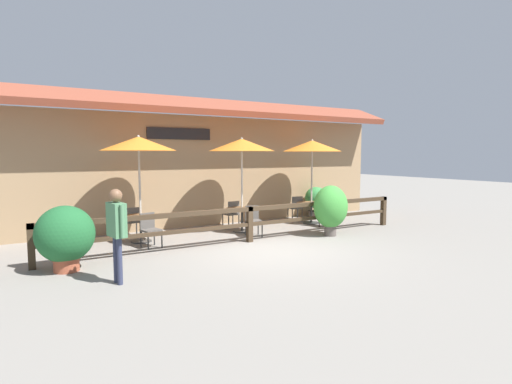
% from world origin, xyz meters
% --- Properties ---
extents(ground_plane, '(60.00, 60.00, 0.00)m').
position_xyz_m(ground_plane, '(0.00, 0.00, 0.00)').
color(ground_plane, gray).
extents(building_facade, '(14.28, 1.49, 4.23)m').
position_xyz_m(building_facade, '(-0.00, 4.10, 2.16)').
color(building_facade, '#997A56').
rests_on(building_facade, ground).
extents(patio_railing, '(10.40, 0.14, 0.95)m').
position_xyz_m(patio_railing, '(0.00, 1.05, 0.70)').
color(patio_railing, '#3D2D1E').
rests_on(patio_railing, ground).
extents(patio_umbrella_near, '(1.99, 1.99, 2.86)m').
position_xyz_m(patio_umbrella_near, '(-2.53, 2.53, 2.63)').
color(patio_umbrella_near, '#B7B2A8').
rests_on(patio_umbrella_near, ground).
extents(dining_table_near, '(1.01, 1.01, 0.72)m').
position_xyz_m(dining_table_near, '(-2.53, 2.53, 0.57)').
color(dining_table_near, brown).
rests_on(dining_table_near, ground).
extents(chair_near_streetside, '(0.50, 0.50, 0.87)m').
position_xyz_m(chair_near_streetside, '(-2.49, 1.80, 0.49)').
color(chair_near_streetside, '#514C47').
rests_on(chair_near_streetside, ground).
extents(chair_near_wallside, '(0.44, 0.44, 0.87)m').
position_xyz_m(chair_near_wallside, '(-2.58, 3.26, 0.49)').
color(chair_near_wallside, '#514C47').
rests_on(chair_near_wallside, ground).
extents(patio_umbrella_middle, '(1.99, 1.99, 2.86)m').
position_xyz_m(patio_umbrella_middle, '(0.51, 2.43, 2.63)').
color(patio_umbrella_middle, '#B7B2A8').
rests_on(patio_umbrella_middle, ground).
extents(dining_table_middle, '(1.01, 1.01, 0.72)m').
position_xyz_m(dining_table_middle, '(0.51, 2.43, 0.57)').
color(dining_table_middle, brown).
rests_on(dining_table_middle, ground).
extents(chair_middle_streetside, '(0.51, 0.51, 0.87)m').
position_xyz_m(chair_middle_streetside, '(0.49, 1.71, 0.49)').
color(chair_middle_streetside, '#514C47').
rests_on(chair_middle_streetside, ground).
extents(chair_middle_wallside, '(0.45, 0.45, 0.87)m').
position_xyz_m(chair_middle_wallside, '(0.53, 3.16, 0.49)').
color(chair_middle_wallside, '#514C47').
rests_on(chair_middle_wallside, ground).
extents(patio_umbrella_far, '(1.99, 1.99, 2.86)m').
position_xyz_m(patio_umbrella_far, '(3.26, 2.53, 2.63)').
color(patio_umbrella_far, '#B7B2A8').
rests_on(patio_umbrella_far, ground).
extents(dining_table_far, '(1.01, 1.01, 0.72)m').
position_xyz_m(dining_table_far, '(3.26, 2.53, 0.57)').
color(dining_table_far, brown).
rests_on(dining_table_far, ground).
extents(chair_far_streetside, '(0.47, 0.47, 0.87)m').
position_xyz_m(chair_far_streetside, '(3.25, 1.74, 0.49)').
color(chair_far_streetside, '#514C47').
rests_on(chair_far_streetside, ground).
extents(chair_far_wallside, '(0.49, 0.49, 0.87)m').
position_xyz_m(chair_far_wallside, '(3.17, 3.31, 0.49)').
color(chair_far_wallside, '#514C47').
rests_on(chair_far_wallside, ground).
extents(potted_plant_broad_leaf, '(1.14, 1.03, 1.34)m').
position_xyz_m(potted_plant_broad_leaf, '(-4.53, 0.56, 0.73)').
color(potted_plant_broad_leaf, '#9E4C33').
rests_on(potted_plant_broad_leaf, ground).
extents(potted_plant_tall_tropical, '(1.02, 0.92, 1.47)m').
position_xyz_m(potted_plant_tall_tropical, '(2.42, 0.57, 0.83)').
color(potted_plant_tall_tropical, '#564C47').
rests_on(potted_plant_tall_tropical, ground).
extents(potted_plant_corner_fern, '(0.84, 0.75, 1.14)m').
position_xyz_m(potted_plant_corner_fern, '(4.28, 3.55, 0.65)').
color(potted_plant_corner_fern, '#564C47').
rests_on(potted_plant_corner_fern, ground).
extents(pedestrian, '(0.29, 0.60, 1.74)m').
position_xyz_m(pedestrian, '(-3.79, -0.77, 1.12)').
color(pedestrian, '#2D334C').
rests_on(pedestrian, ground).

